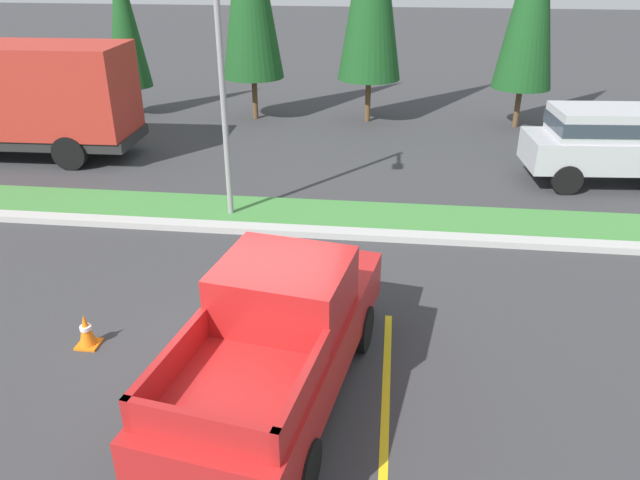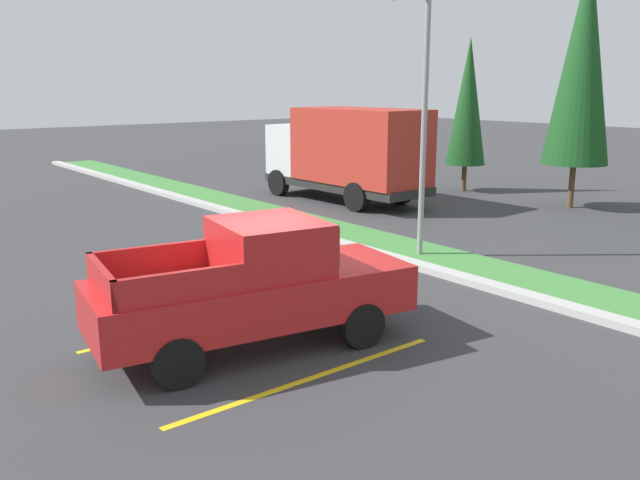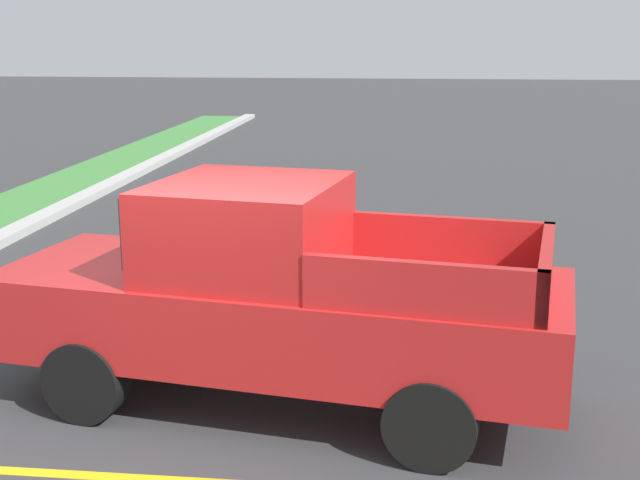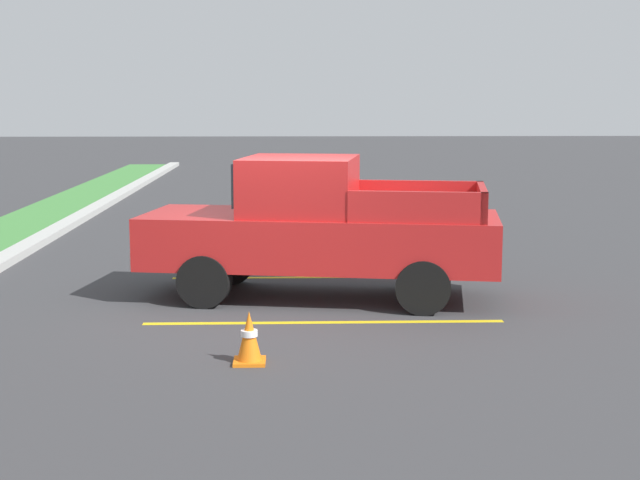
{
  "view_description": "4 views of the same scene",
  "coord_description": "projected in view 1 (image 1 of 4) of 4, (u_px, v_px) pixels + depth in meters",
  "views": [
    {
      "loc": [
        1.93,
        -7.63,
        6.06
      ],
      "look_at": [
        0.8,
        1.87,
        1.41
      ],
      "focal_mm": 34.51,
      "sensor_mm": 36.0,
      "label": 1
    },
    {
      "loc": [
        9.18,
        -6.13,
        4.23
      ],
      "look_at": [
        -0.42,
        1.51,
        1.33
      ],
      "focal_mm": 37.07,
      "sensor_mm": 36.0,
      "label": 2
    },
    {
      "loc": [
        -6.9,
        -1.81,
        3.4
      ],
      "look_at": [
        1.0,
        -0.93,
        1.47
      ],
      "focal_mm": 47.83,
      "sensor_mm": 36.0,
      "label": 3
    },
    {
      "loc": [
        -12.83,
        -0.17,
        2.94
      ],
      "look_at": [
        0.77,
        -0.61,
        0.83
      ],
      "focal_mm": 51.11,
      "sensor_mm": 36.0,
      "label": 4
    }
  ],
  "objects": [
    {
      "name": "street_light",
      "position": [
        219.0,
        63.0,
        13.38
      ],
      "size": [
        0.24,
        1.49,
        6.27
      ],
      "color": "gray",
      "rests_on": "ground"
    },
    {
      "name": "suv_distant",
      "position": [
        612.0,
        140.0,
        16.58
      ],
      "size": [
        4.73,
        2.23,
        2.1
      ],
      "color": "black",
      "rests_on": "ground"
    },
    {
      "name": "parking_line_far",
      "position": [
        385.0,
        406.0,
        8.91
      ],
      "size": [
        0.12,
        4.8,
        0.01
      ],
      "primitive_type": "cube",
      "color": "yellow",
      "rests_on": "ground"
    },
    {
      "name": "ground_plane",
      "position": [
        256.0,
        369.0,
        9.67
      ],
      "size": [
        120.0,
        120.0,
        0.0
      ],
      "primitive_type": "plane",
      "color": "#38383A"
    },
    {
      "name": "cypress_tree_leftmost",
      "position": [
        123.0,
        18.0,
        22.37
      ],
      "size": [
        1.57,
        1.57,
        6.04
      ],
      "color": "brown",
      "rests_on": "ground"
    },
    {
      "name": "traffic_cone",
      "position": [
        86.0,
        331.0,
        10.12
      ],
      "size": [
        0.36,
        0.36,
        0.6
      ],
      "color": "orange",
      "rests_on": "ground"
    },
    {
      "name": "grass_median",
      "position": [
        308.0,
        214.0,
        15.1
      ],
      "size": [
        56.0,
        1.8,
        0.06
      ],
      "primitive_type": "cube",
      "color": "#42843D",
      "rests_on": "ground"
    },
    {
      "name": "curb_strip",
      "position": [
        302.0,
        231.0,
        14.1
      ],
      "size": [
        56.0,
        0.4,
        0.15
      ],
      "primitive_type": "cube",
      "color": "#B2B2AD",
      "rests_on": "ground"
    },
    {
      "name": "cargo_truck_distant",
      "position": [
        25.0,
        97.0,
        18.48
      ],
      "size": [
        6.87,
        2.68,
        3.4
      ],
      "color": "black",
      "rests_on": "ground"
    },
    {
      "name": "parking_line_near",
      "position": [
        179.0,
        389.0,
        9.24
      ],
      "size": [
        0.12,
        4.8,
        0.01
      ],
      "primitive_type": "cube",
      "color": "yellow",
      "rests_on": "ground"
    },
    {
      "name": "pickup_truck_main",
      "position": [
        279.0,
        337.0,
        8.66
      ],
      "size": [
        2.74,
        5.47,
        2.1
      ],
      "color": "black",
      "rests_on": "ground"
    }
  ]
}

